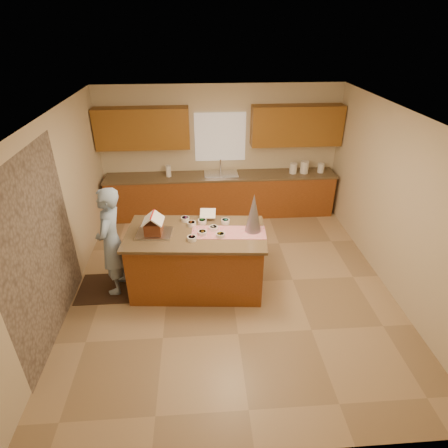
{
  "coord_description": "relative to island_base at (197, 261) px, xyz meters",
  "views": [
    {
      "loc": [
        -0.46,
        -4.82,
        3.83
      ],
      "look_at": [
        -0.1,
        0.2,
        1.0
      ],
      "focal_mm": 29.67,
      "sensor_mm": 36.0,
      "label": 1
    }
  ],
  "objects": [
    {
      "name": "floor",
      "position": [
        0.55,
        0.05,
        -0.49
      ],
      "size": [
        5.5,
        5.5,
        0.0
      ],
      "primitive_type": "plane",
      "color": "tan",
      "rests_on": "ground"
    },
    {
      "name": "ceiling",
      "position": [
        0.55,
        0.05,
        2.21
      ],
      "size": [
        5.5,
        5.5,
        0.0
      ],
      "primitive_type": "plane",
      "color": "silver",
      "rests_on": "floor"
    },
    {
      "name": "wall_back",
      "position": [
        0.55,
        2.8,
        0.86
      ],
      "size": [
        5.5,
        5.5,
        0.0
      ],
      "primitive_type": "plane",
      "color": "beige",
      "rests_on": "floor"
    },
    {
      "name": "wall_front",
      "position": [
        0.55,
        -2.7,
        0.86
      ],
      "size": [
        5.5,
        5.5,
        0.0
      ],
      "primitive_type": "plane",
      "color": "beige",
      "rests_on": "floor"
    },
    {
      "name": "wall_left",
      "position": [
        -1.95,
        0.05,
        0.86
      ],
      "size": [
        5.5,
        5.5,
        0.0
      ],
      "primitive_type": "plane",
      "color": "beige",
      "rests_on": "floor"
    },
    {
      "name": "wall_right",
      "position": [
        3.05,
        0.05,
        0.86
      ],
      "size": [
        5.5,
        5.5,
        0.0
      ],
      "primitive_type": "plane",
      "color": "beige",
      "rests_on": "floor"
    },
    {
      "name": "stone_accent",
      "position": [
        -1.93,
        -0.75,
        0.76
      ],
      "size": [
        0.0,
        2.5,
        2.5
      ],
      "primitive_type": "plane",
      "rotation": [
        1.57,
        0.0,
        1.57
      ],
      "color": "gray",
      "rests_on": "wall_left"
    },
    {
      "name": "window_curtain",
      "position": [
        0.55,
        2.77,
        1.16
      ],
      "size": [
        1.05,
        0.03,
        1.0
      ],
      "primitive_type": "cube",
      "color": "white",
      "rests_on": "wall_back"
    },
    {
      "name": "back_counter_base",
      "position": [
        0.55,
        2.5,
        -0.05
      ],
      "size": [
        4.8,
        0.6,
        0.88
      ],
      "primitive_type": "cube",
      "color": "brown",
      "rests_on": "floor"
    },
    {
      "name": "back_counter_top",
      "position": [
        0.55,
        2.5,
        0.41
      ],
      "size": [
        4.85,
        0.63,
        0.04
      ],
      "primitive_type": "cube",
      "color": "brown",
      "rests_on": "back_counter_base"
    },
    {
      "name": "upper_cabinet_left",
      "position": [
        -1.0,
        2.62,
        1.41
      ],
      "size": [
        1.85,
        0.35,
        0.8
      ],
      "primitive_type": "cube",
      "color": "brown",
      "rests_on": "wall_back"
    },
    {
      "name": "upper_cabinet_right",
      "position": [
        2.1,
        2.62,
        1.41
      ],
      "size": [
        1.85,
        0.35,
        0.8
      ],
      "primitive_type": "cube",
      "color": "brown",
      "rests_on": "wall_back"
    },
    {
      "name": "sink",
      "position": [
        0.55,
        2.5,
        0.4
      ],
      "size": [
        0.7,
        0.45,
        0.12
      ],
      "primitive_type": "cube",
      "color": "silver",
      "rests_on": "back_counter_top"
    },
    {
      "name": "faucet",
      "position": [
        0.55,
        2.68,
        0.57
      ],
      "size": [
        0.03,
        0.03,
        0.28
      ],
      "primitive_type": "cylinder",
      "color": "silver",
      "rests_on": "back_counter_top"
    },
    {
      "name": "island_base",
      "position": [
        0.0,
        0.0,
        0.0
      ],
      "size": [
        2.06,
        1.16,
        0.97
      ],
      "primitive_type": "cube",
      "rotation": [
        0.0,
        0.0,
        -0.08
      ],
      "color": "brown",
      "rests_on": "floor"
    },
    {
      "name": "island_top",
      "position": [
        0.0,
        0.0,
        0.51
      ],
      "size": [
        2.16,
        1.25,
        0.04
      ],
      "primitive_type": "cube",
      "rotation": [
        0.0,
        0.0,
        -0.08
      ],
      "color": "brown",
      "rests_on": "island_base"
    },
    {
      "name": "table_runner",
      "position": [
        0.49,
        -0.04,
        0.53
      ],
      "size": [
        1.13,
        0.49,
        0.01
      ],
      "primitive_type": "cube",
      "rotation": [
        0.0,
        0.0,
        -0.08
      ],
      "color": "#B80D25",
      "rests_on": "island_top"
    },
    {
      "name": "baking_tray",
      "position": [
        -0.61,
        -0.0,
        0.54
      ],
      "size": [
        0.54,
        0.42,
        0.03
      ],
      "primitive_type": "cube",
      "rotation": [
        0.0,
        0.0,
        -0.08
      ],
      "color": "silver",
      "rests_on": "island_top"
    },
    {
      "name": "cookbook",
      "position": [
        0.2,
        0.4,
        0.63
      ],
      "size": [
        0.26,
        0.21,
        0.1
      ],
      "primitive_type": "cube",
      "rotation": [
        -1.13,
        0.0,
        -0.08
      ],
      "color": "white",
      "rests_on": "island_top"
    },
    {
      "name": "tinsel_tree",
      "position": [
        0.86,
        -0.02,
        0.83
      ],
      "size": [
        0.26,
        0.26,
        0.61
      ],
      "primitive_type": "cone",
      "rotation": [
        0.0,
        0.0,
        -0.08
      ],
      "color": "#A3A4AF",
      "rests_on": "island_top"
    },
    {
      "name": "rug",
      "position": [
        -1.32,
        0.04,
        -0.48
      ],
      "size": [
        1.18,
        0.77,
        0.01
      ],
      "primitive_type": "cube",
      "color": "black",
      "rests_on": "floor"
    },
    {
      "name": "boy",
      "position": [
        -1.27,
        0.04,
        0.4
      ],
      "size": [
        0.48,
        0.68,
        1.74
      ],
      "primitive_type": "imported",
      "rotation": [
        0.0,
        0.0,
        -1.68
      ],
      "color": "#8FACCB",
      "rests_on": "rug"
    },
    {
      "name": "canister_a",
      "position": [
        2.08,
        2.5,
        0.54
      ],
      "size": [
        0.16,
        0.16,
        0.22
      ],
      "primitive_type": "cylinder",
      "color": "white",
      "rests_on": "back_counter_top"
    },
    {
      "name": "canister_b",
      "position": [
        2.31,
        2.5,
        0.56
      ],
      "size": [
        0.18,
        0.18,
        0.25
      ],
      "primitive_type": "cylinder",
      "color": "white",
      "rests_on": "back_counter_top"
    },
    {
      "name": "canister_c",
      "position": [
        2.68,
        2.5,
        0.53
      ],
      "size": [
        0.14,
        0.14,
        0.2
      ],
      "primitive_type": "cylinder",
      "color": "white",
      "rests_on": "back_counter_top"
    },
    {
      "name": "paper_towel",
      "position": [
        -0.55,
        2.5,
        0.55
      ],
      "size": [
        0.11,
        0.11,
        0.24
      ],
      "primitive_type": "cylinder",
      "color": "white",
      "rests_on": "back_counter_top"
    },
    {
      "name": "gingerbread_house",
      "position": [
        -0.61,
        -0.0,
        0.67
      ],
      "size": [
        0.33,
        0.33,
        0.31
      ],
      "color": "brown",
      "rests_on": "baking_tray"
    },
    {
      "name": "candy_bowls",
      "position": [
        0.13,
        0.09,
        0.56
      ],
      "size": [
        0.76,
        0.72,
        0.06
      ],
      "color": "gold",
      "rests_on": "island_top"
    }
  ]
}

